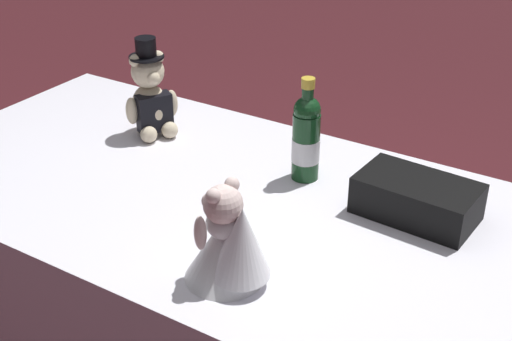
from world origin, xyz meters
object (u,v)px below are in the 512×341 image
Objects in this scene: teddy_bear_groom at (151,98)px; gift_case_black at (417,199)px; teddy_bear_bride at (229,241)px; champagne_bottle at (306,137)px.

teddy_bear_groom is 1.00× the size of gift_case_black.
teddy_bear_bride is 0.53m from gift_case_black.
teddy_bear_groom reaches higher than teddy_bear_bride.
teddy_bear_bride is 0.81× the size of champagne_bottle.
teddy_bear_groom is 1.29× the size of teddy_bear_bride.
gift_case_black is (-0.25, -0.46, -0.05)m from teddy_bear_bride.
teddy_bear_bride is (-0.62, 0.49, -0.02)m from teddy_bear_groom.
teddy_bear_groom reaches higher than gift_case_black.
champagne_bottle reaches higher than gift_case_black.
champagne_bottle is (-0.54, -0.00, 0.00)m from teddy_bear_groom.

